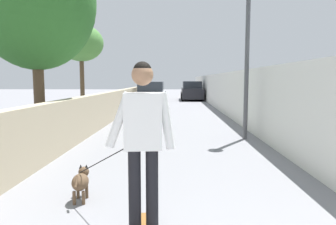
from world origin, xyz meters
name	(u,v)px	position (x,y,z in m)	size (l,w,h in m)	color
ground_plane	(174,115)	(14.00, 0.00, 0.00)	(80.00, 80.00, 0.00)	gray
wall_left	(111,106)	(12.00, 2.57, 0.59)	(48.00, 0.30, 1.17)	tan
fence_right	(238,96)	(12.00, -2.57, 1.00)	(48.00, 0.30, 2.00)	silver
tree_left_near	(35,0)	(7.50, 3.50, 3.66)	(3.05, 3.05, 5.44)	brown
tree_left_mid	(81,44)	(13.00, 4.03, 3.21)	(1.92, 1.92, 4.03)	brown
lamp_post	(248,23)	(8.10, -2.02, 3.19)	(0.36, 0.36, 4.72)	#4C4C51
person_skateboarder	(143,133)	(2.60, 0.26, 1.11)	(0.25, 0.71, 1.74)	black
dog	(81,181)	(3.57, 1.22, 0.27)	(1.25, 1.09, 1.06)	brown
car_near	(151,95)	(18.47, 1.42, 0.71)	(4.05, 1.80, 1.54)	silver
car_far	(192,91)	(25.11, -1.42, 0.72)	(4.34, 1.80, 1.54)	black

